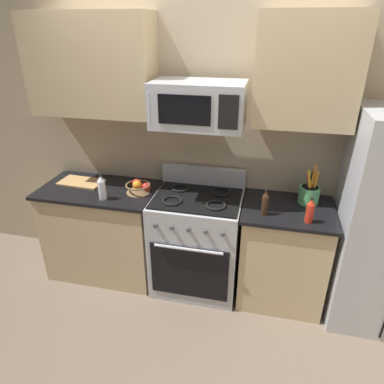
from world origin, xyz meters
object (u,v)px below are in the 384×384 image
apple_loose (146,187)px  bottle_soy (265,203)px  bottle_vinegar (102,188)px  fruit_basket (138,187)px  bottle_hot_sauce (310,211)px  utensil_crock (309,194)px  cutting_board (81,182)px  range_oven (197,241)px  microwave (199,105)px

apple_loose → bottle_soy: size_ratio=0.38×
bottle_vinegar → bottle_soy: bottle_vinegar is taller
fruit_basket → bottle_soy: bottle_soy is taller
bottle_vinegar → bottle_hot_sauce: bearing=-0.2°
utensil_crock → bottle_hot_sauce: bearing=-93.1°
cutting_board → bottle_soy: bottle_soy is taller
range_oven → cutting_board: size_ratio=2.73×
bottle_hot_sauce → bottle_vinegar: bottle_vinegar is taller
cutting_board → bottle_vinegar: 0.44m
range_oven → utensil_crock: 1.06m
microwave → utensil_crock: size_ratio=2.03×
microwave → fruit_basket: size_ratio=3.23×
cutting_board → bottle_hot_sauce: 2.04m
range_oven → apple_loose: (-0.47, 0.03, 0.48)m
bottle_hot_sauce → bottle_vinegar: bearing=179.8°
cutting_board → bottle_hot_sauce: bottle_hot_sauce is taller
microwave → bottle_soy: bearing=-16.6°
utensil_crock → apple_loose: bearing=-175.9°
utensil_crock → fruit_basket: 1.46m
microwave → cutting_board: microwave is taller
fruit_basket → utensil_crock: bearing=4.8°
microwave → apple_loose: bearing=179.1°
range_oven → cutting_board: range_oven is taller
bottle_hot_sauce → bottle_soy: bottle_soy is taller
microwave → bottle_hot_sauce: 1.16m
microwave → bottle_vinegar: 1.06m
apple_loose → fruit_basket: bearing=-162.6°
range_oven → bottle_vinegar: size_ratio=4.77×
microwave → utensil_crock: bearing=6.7°
utensil_crock → bottle_soy: (-0.35, -0.28, 0.02)m
fruit_basket → bottle_soy: bearing=-8.0°
cutting_board → microwave: bearing=-2.2°
microwave → bottle_vinegar: size_ratio=3.08×
utensil_crock → fruit_basket: bearing=-175.2°
utensil_crock → bottle_vinegar: utensil_crock is taller
fruit_basket → apple_loose: bearing=17.4°
cutting_board → apple_loose: bearing=-3.2°
bottle_soy → bottle_hot_sauce: bearing=-7.9°
range_oven → utensil_crock: bearing=8.4°
utensil_crock → bottle_vinegar: bearing=-169.4°
bottle_vinegar → bottle_soy: bearing=1.7°
range_oven → bottle_vinegar: bearing=-166.9°
range_oven → bottle_vinegar: 0.97m
bottle_soy → utensil_crock: bearing=38.6°
utensil_crock → bottle_vinegar: size_ratio=1.52×
utensil_crock → cutting_board: utensil_crock is taller
bottle_hot_sauce → fruit_basket: bearing=172.0°
utensil_crock → bottle_vinegar: (-1.70, -0.32, 0.02)m
bottle_soy → range_oven: bearing=165.9°
utensil_crock → bottle_vinegar: 1.73m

